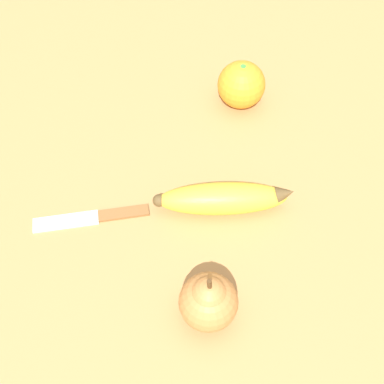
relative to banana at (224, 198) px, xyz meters
name	(u,v)px	position (x,y,z in m)	size (l,w,h in m)	color
ground_plane	(270,163)	(-0.10, 0.02, -0.02)	(3.00, 3.00, 0.00)	#A87A47
banana	(224,198)	(0.00, 0.00, 0.00)	(0.12, 0.17, 0.04)	gold
orange	(241,85)	(-0.19, -0.07, 0.01)	(0.07, 0.07, 0.07)	orange
pear	(209,301)	(0.14, 0.05, 0.02)	(0.07, 0.07, 0.09)	#B2753D
paring_knife	(95,216)	(0.10, -0.14, -0.02)	(0.11, 0.13, 0.01)	silver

